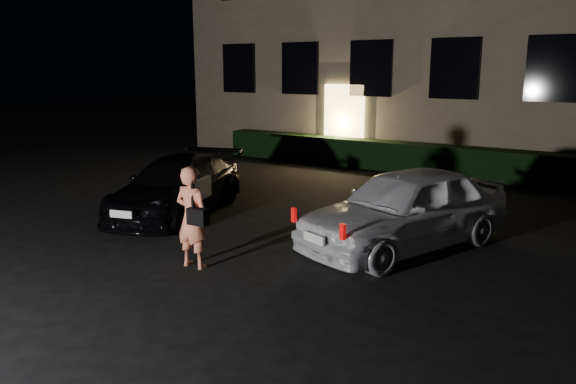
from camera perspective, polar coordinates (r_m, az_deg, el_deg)
The scene contains 5 objects.
ground at distance 7.88m, azimuth -10.42°, elevation -10.24°, with size 80.00×80.00×0.00m, color black.
hedge at distance 16.67m, azimuth 15.55°, elevation 3.09°, with size 15.00×0.70×0.85m, color black.
sedan at distance 12.00m, azimuth -11.18°, elevation 0.59°, with size 2.81×4.39×1.18m.
hatch at distance 9.72m, azimuth 11.85°, elevation -1.62°, with size 2.91×4.37×1.38m.
man at distance 8.67m, azimuth -9.68°, elevation -2.53°, with size 0.67×0.42×1.59m.
Camera 1 is at (5.15, -5.14, 3.02)m, focal length 35.00 mm.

